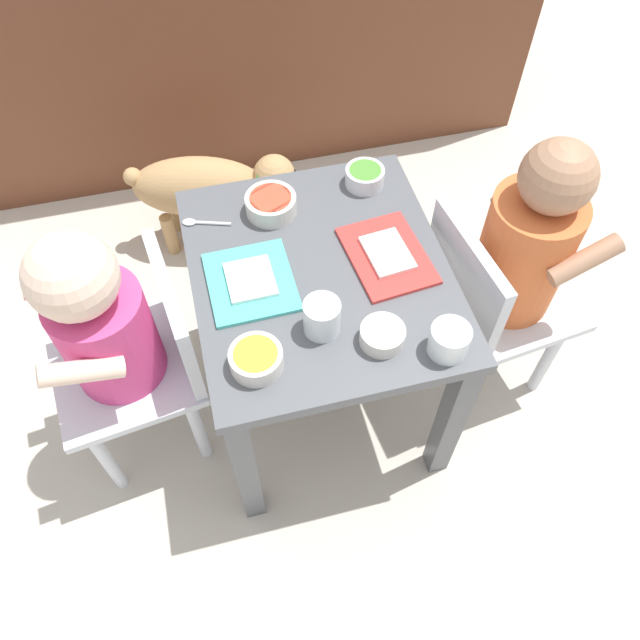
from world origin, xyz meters
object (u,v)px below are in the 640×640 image
dog (210,188)px  food_tray_left (250,280)px  seated_child_left (110,329)px  veggie_bowl_far (365,176)px  water_cup_left (322,319)px  water_cup_right (449,341)px  seated_child_right (519,254)px  food_tray_right (387,253)px  cereal_bowl_left_side (256,359)px  spoon_by_left_tray (201,223)px  dining_table (320,299)px  veggie_bowl_near (382,335)px  cereal_bowl_right_side (271,204)px

dog → food_tray_left: food_tray_left is taller
seated_child_left → veggie_bowl_far: bearing=21.1°
water_cup_left → water_cup_right: bearing=-25.9°
seated_child_right → dog: bearing=133.4°
food_tray_right → food_tray_left: bearing=-180.0°
cereal_bowl_left_side → spoon_by_left_tray: cereal_bowl_left_side is taller
food_tray_left → water_cup_left: bearing=-52.6°
seated_child_left → water_cup_left: seated_child_left is taller
dog → water_cup_left: water_cup_left is taller
seated_child_right → spoon_by_left_tray: seated_child_right is taller
seated_child_left → food_tray_left: bearing=2.4°
water_cup_left → veggie_bowl_far: size_ratio=0.83×
food_tray_left → veggie_bowl_far: bearing=35.7°
dining_table → seated_child_left: (-0.41, -0.01, 0.05)m
spoon_by_left_tray → food_tray_left: bearing=-68.3°
veggie_bowl_near → spoon_by_left_tray: (-0.27, 0.36, -0.01)m
seated_child_left → spoon_by_left_tray: size_ratio=6.81×
water_cup_left → veggie_bowl_near: bearing=-28.4°
water_cup_right → veggie_bowl_near: water_cup_right is taller
water_cup_right → cereal_bowl_left_side: size_ratio=0.76×
spoon_by_left_tray → dog: bearing=84.9°
dog → veggie_bowl_far: size_ratio=5.62×
water_cup_left → water_cup_right: (0.20, -0.10, -0.00)m
veggie_bowl_near → water_cup_right: bearing=-23.5°
dining_table → seated_child_right: seated_child_right is taller
seated_child_right → veggie_bowl_far: seated_child_right is taller
seated_child_right → veggie_bowl_far: (-0.26, 0.24, 0.05)m
dining_table → water_cup_right: 0.31m
water_cup_left → veggie_bowl_near: water_cup_left is taller
food_tray_left → water_cup_right: bearing=-37.5°
food_tray_right → veggie_bowl_near: bearing=-110.1°
cereal_bowl_left_side → spoon_by_left_tray: (-0.05, 0.35, -0.02)m
food_tray_right → spoon_by_left_tray: (-0.33, 0.17, -0.00)m
water_cup_left → water_cup_right: 0.22m
water_cup_left → cereal_bowl_left_side: bearing=-159.6°
veggie_bowl_far → spoon_by_left_tray: veggie_bowl_far is taller
seated_child_left → dog: 0.67m
water_cup_left → cereal_bowl_right_side: water_cup_left is taller
food_tray_right → water_cup_left: 0.21m
seated_child_right → cereal_bowl_left_side: (-0.56, -0.15, 0.05)m
cereal_bowl_left_side → dining_table: bearing=48.8°
veggie_bowl_far → spoon_by_left_tray: 0.35m
dining_table → food_tray_left: (-0.13, 0.00, 0.10)m
seated_child_left → cereal_bowl_right_side: seated_child_left is taller
cereal_bowl_right_side → dog: bearing=105.2°
food_tray_right → cereal_bowl_right_side: bearing=138.3°
seated_child_left → seated_child_right: bearing=-1.7°
food_tray_right → veggie_bowl_far: size_ratio=2.54×
food_tray_left → veggie_bowl_near: (0.20, -0.19, 0.01)m
seated_child_right → food_tray_right: (-0.27, 0.04, 0.04)m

